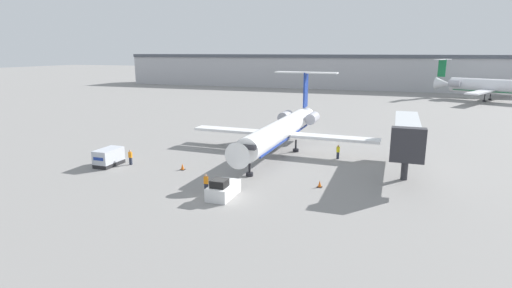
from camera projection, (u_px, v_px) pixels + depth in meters
The scene contains 12 objects.
ground_plane at pixel (222, 198), 36.93m from camera, with size 600.00×600.00×0.00m, color gray.
terminal_building at pixel (356, 71), 145.81m from camera, with size 180.00×16.80×12.22m.
airplane_main at pixel (282, 129), 53.44m from camera, with size 25.59×28.65×10.10m.
pushback_tug at pixel (223, 189), 37.21m from camera, with size 2.01×3.97×1.93m.
luggage_cart at pixel (109, 157), 47.34m from camera, with size 1.94×3.55×2.04m.
worker_near_tug at pixel (206, 183), 38.21m from camera, with size 0.40×0.26×1.87m.
worker_by_wing at pixel (338, 151), 50.29m from camera, with size 0.40×0.26×1.83m.
worker_on_apron at pixel (130, 157), 47.72m from camera, with size 0.40×0.25×1.82m.
traffic_cone_left at pixel (182, 167), 45.75m from camera, with size 0.56×0.56×0.74m.
traffic_cone_right at pixel (320, 184), 39.89m from camera, with size 0.51×0.51×0.71m.
airplane_parked_far_left at pixel (493, 87), 108.30m from camera, with size 30.23×30.96×11.10m.
jet_bridge at pixel (407, 133), 44.22m from camera, with size 3.20×14.78×6.19m.
Camera 1 is at (14.56, -31.80, 13.26)m, focal length 28.00 mm.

